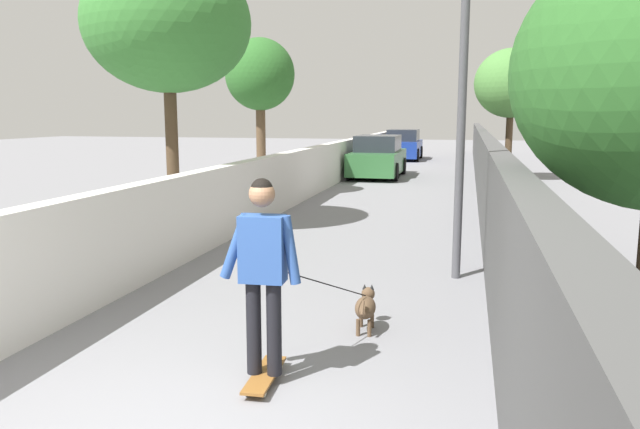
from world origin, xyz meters
TOP-DOWN VIEW (x-y plane):
  - ground_plane at (14.00, 0.00)m, footprint 80.00×80.00m
  - wall_left at (12.00, 2.42)m, footprint 48.00×0.30m
  - fence_right at (12.00, -2.42)m, footprint 48.00×0.30m
  - tree_right_near at (19.00, -3.34)m, footprint 2.52×2.52m
  - tree_left_mid at (13.00, 3.68)m, footprint 1.92×1.92m
  - tree_left_distant at (7.50, 3.61)m, footprint 3.14×3.14m
  - lamp_post at (5.29, -1.87)m, footprint 0.36×0.36m
  - skateboard at (1.34, -0.32)m, footprint 0.81×0.24m
  - person_skateboarder at (1.34, -0.32)m, footprint 0.24×0.71m
  - dog at (2.83, -0.96)m, footprint 1.82×0.77m
  - car_near at (19.21, 1.27)m, footprint 4.18×1.80m
  - car_far at (28.32, 1.27)m, footprint 3.82×1.80m

SIDE VIEW (x-z plane):
  - ground_plane at x=14.00m, z-range 0.00..0.00m
  - skateboard at x=1.34m, z-range 0.03..0.11m
  - dog at x=2.83m, z-range -0.25..0.80m
  - wall_left at x=12.00m, z-range 0.00..1.37m
  - car_far at x=28.32m, z-range -0.06..1.48m
  - car_near at x=19.21m, z-range -0.05..1.49m
  - fence_right at x=12.00m, z-range 0.00..1.77m
  - person_skateboarder at x=1.34m, z-range 0.23..1.94m
  - lamp_post at x=5.29m, z-range 0.83..5.50m
  - tree_right_near at x=19.00m, z-range 1.07..5.62m
  - tree_left_mid at x=13.00m, z-range 1.15..5.54m
  - tree_left_distant at x=7.50m, z-range 1.34..6.63m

